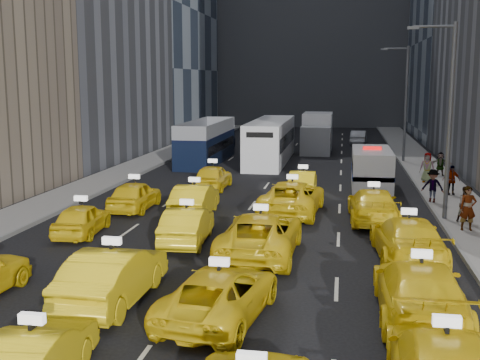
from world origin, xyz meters
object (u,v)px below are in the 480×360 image
Objects in this scene: city_bus at (271,141)px; pedestrian_0 at (468,208)px; double_decker at (206,142)px; nypd_van at (371,170)px; taxi_1 at (34,359)px; box_truck at (317,133)px.

pedestrian_0 is at bearing -62.36° from city_bus.
pedestrian_0 is at bearing -54.81° from double_decker.
pedestrian_0 is (3.57, -10.17, -0.05)m from nypd_van.
nypd_van is at bearing -111.68° from taxi_1.
taxi_1 is 43.76m from box_truck.
box_truck reaches higher than nypd_van.
pedestrian_0 is (7.62, -28.36, -0.59)m from box_truck.
double_decker is 5.87× the size of pedestrian_0.
city_bus is (-7.36, 10.70, 0.49)m from nypd_van.
box_truck reaches higher than city_bus.
box_truck reaches higher than double_decker.
double_decker is 1.44× the size of box_truck.
taxi_1 is 0.37× the size of double_decker.
nypd_van is 13.00m from city_bus.
nypd_van is 10.78m from pedestrian_0.
taxi_1 is 2.18× the size of pedestrian_0.
city_bus is at bearing 118.75° from nypd_van.
pedestrian_0 is at bearing -131.47° from taxi_1.
double_decker is (-4.31, 35.15, 0.90)m from taxi_1.
double_decker is 11.83m from box_truck.
box_truck is at bearing -99.34° from taxi_1.
box_truck is (-4.05, 18.19, 0.54)m from nypd_van.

